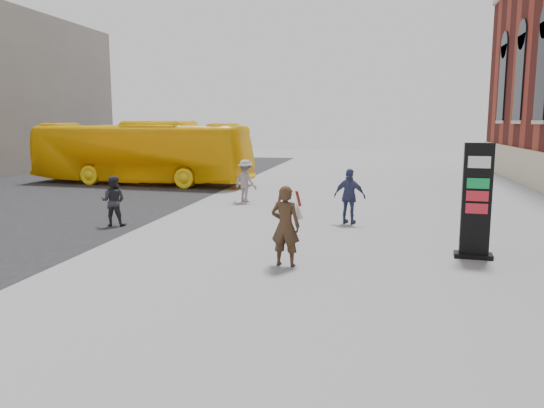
% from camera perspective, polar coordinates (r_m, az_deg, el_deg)
% --- Properties ---
extents(ground, '(100.00, 100.00, 0.00)m').
position_cam_1_polar(ground, '(11.74, 0.96, -6.91)').
color(ground, '#9E9EA3').
extents(info_pylon, '(0.90, 0.51, 2.71)m').
position_cam_1_polar(info_pylon, '(13.24, 21.13, 0.28)').
color(info_pylon, black).
rests_on(info_pylon, ground).
extents(woman, '(0.74, 0.69, 1.81)m').
position_cam_1_polar(woman, '(11.73, 1.46, -2.26)').
color(woman, '#392615').
rests_on(woman, ground).
extents(bus, '(11.76, 3.83, 3.22)m').
position_cam_1_polar(bus, '(28.10, -13.98, 5.39)').
color(bus, yellow).
rests_on(bus, road).
extents(pedestrian_a, '(0.84, 0.70, 1.55)m').
position_cam_1_polar(pedestrian_a, '(16.98, -16.70, 0.32)').
color(pedestrian_a, '#28292D').
rests_on(pedestrian_a, ground).
extents(pedestrian_b, '(1.26, 1.10, 1.69)m').
position_cam_1_polar(pedestrian_b, '(21.10, -2.86, 2.49)').
color(pedestrian_b, gray).
rests_on(pedestrian_b, ground).
extents(pedestrian_c, '(1.10, 0.69, 1.74)m').
position_cam_1_polar(pedestrian_c, '(16.76, 8.35, 0.82)').
color(pedestrian_c, '#373C62').
rests_on(pedestrian_c, ground).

